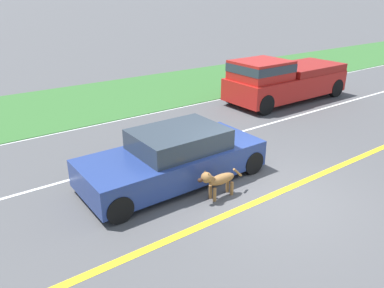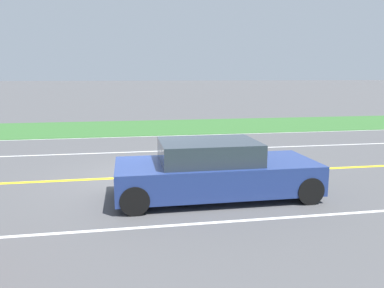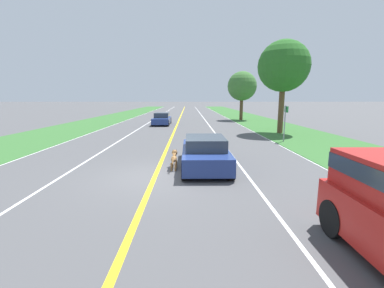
# 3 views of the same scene
# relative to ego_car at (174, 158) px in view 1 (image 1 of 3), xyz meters

# --- Properties ---
(ground_plane) EXTENTS (400.00, 400.00, 0.00)m
(ground_plane) POSITION_rel_ego_car_xyz_m (-1.96, -1.35, -0.61)
(ground_plane) COLOR #4C4C4F
(centre_divider_line) EXTENTS (0.18, 160.00, 0.01)m
(centre_divider_line) POSITION_rel_ego_car_xyz_m (-1.96, -1.35, -0.61)
(centre_divider_line) COLOR yellow
(centre_divider_line) RESTS_ON ground
(lane_edge_line_right) EXTENTS (0.14, 160.00, 0.01)m
(lane_edge_line_right) POSITION_rel_ego_car_xyz_m (5.04, -1.35, -0.61)
(lane_edge_line_right) COLOR white
(lane_edge_line_right) RESTS_ON ground
(lane_dash_same_dir) EXTENTS (0.10, 160.00, 0.01)m
(lane_dash_same_dir) POSITION_rel_ego_car_xyz_m (1.54, -1.35, -0.61)
(lane_dash_same_dir) COLOR white
(lane_dash_same_dir) RESTS_ON ground
(grass_verge_right) EXTENTS (6.00, 160.00, 0.03)m
(grass_verge_right) POSITION_rel_ego_car_xyz_m (8.04, -1.35, -0.60)
(grass_verge_right) COLOR #33662D
(grass_verge_right) RESTS_ON ground
(ego_car) EXTENTS (1.92, 4.52, 1.31)m
(ego_car) POSITION_rel_ego_car_xyz_m (0.00, 0.00, 0.00)
(ego_car) COLOR navy
(ego_car) RESTS_ON ground
(dog) EXTENTS (0.26, 1.26, 0.76)m
(dog) POSITION_rel_ego_car_xyz_m (-1.30, -0.31, -0.15)
(dog) COLOR olive
(dog) RESTS_ON ground
(pickup_truck) EXTENTS (2.08, 5.51, 1.84)m
(pickup_truck) POSITION_rel_ego_car_xyz_m (3.30, -7.62, 0.32)
(pickup_truck) COLOR red
(pickup_truck) RESTS_ON ground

